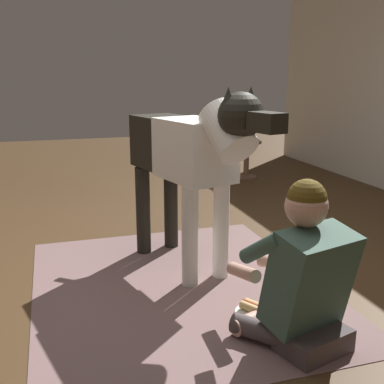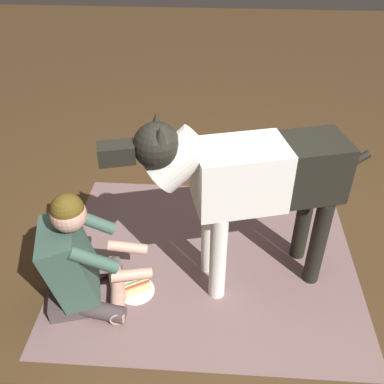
# 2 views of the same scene
# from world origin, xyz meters

# --- Properties ---
(ground_plane) EXTENTS (14.59, 14.59, 0.00)m
(ground_plane) POSITION_xyz_m (0.00, 0.00, 0.00)
(ground_plane) COLOR #48321C
(area_rug) EXTENTS (2.14, 1.82, 0.01)m
(area_rug) POSITION_xyz_m (0.11, -0.13, 0.00)
(area_rug) COLOR #795C5A
(area_rug) RESTS_ON ground
(person_sitting_on_floor) EXTENTS (0.73, 0.58, 0.86)m
(person_sitting_on_floor) POSITION_xyz_m (0.91, 0.30, 0.36)
(person_sitting_on_floor) COLOR #4A3F41
(person_sitting_on_floor) RESTS_ON ground
(large_dog) EXTENTS (1.59, 0.59, 1.28)m
(large_dog) POSITION_xyz_m (-0.12, 0.02, 0.83)
(large_dog) COLOR white
(large_dog) RESTS_ON ground
(hot_dog_on_plate) EXTENTS (0.25, 0.25, 0.06)m
(hot_dog_on_plate) POSITION_xyz_m (0.59, 0.21, 0.02)
(hot_dog_on_plate) COLOR white
(hot_dog_on_plate) RESTS_ON ground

